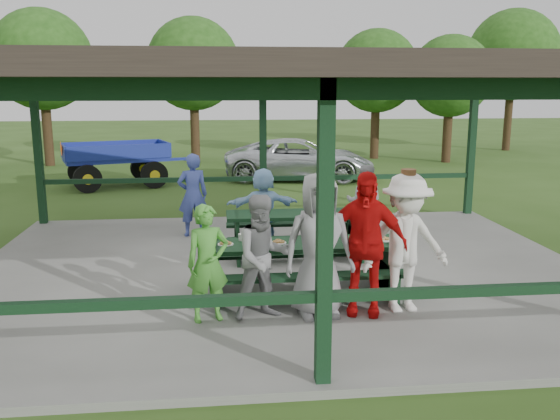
{
  "coord_description": "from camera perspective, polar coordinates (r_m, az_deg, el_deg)",
  "views": [
    {
      "loc": [
        -1.01,
        -9.24,
        3.03
      ],
      "look_at": [
        -0.06,
        -0.3,
        1.14
      ],
      "focal_mm": 38.0,
      "sensor_mm": 36.0,
      "label": 1
    }
  ],
  "objects": [
    {
      "name": "tree_right",
      "position": [
        24.76,
        16.09,
        12.24
      ],
      "size": [
        3.2,
        3.2,
        5.0
      ],
      "color": "#312013",
      "rests_on": "ground"
    },
    {
      "name": "picnic_table_near",
      "position": [
        8.49,
        2.13,
        -4.91
      ],
      "size": [
        2.78,
        1.39,
        0.75
      ],
      "color": "black",
      "rests_on": "concrete_slab"
    },
    {
      "name": "spectator_blue",
      "position": [
        11.79,
        -8.39,
        1.44
      ],
      "size": [
        0.66,
        0.5,
        1.64
      ],
      "primitive_type": "imported",
      "rotation": [
        0.0,
        0.0,
        3.34
      ],
      "color": "#3D4DA1",
      "rests_on": "concrete_slab"
    },
    {
      "name": "contestant_green",
      "position": [
        7.5,
        -6.97,
        -5.12
      ],
      "size": [
        0.62,
        0.5,
        1.5
      ],
      "primitive_type": "imported",
      "rotation": [
        0.0,
        0.0,
        0.28
      ],
      "color": "#469831",
      "rests_on": "concrete_slab"
    },
    {
      "name": "tree_left",
      "position": [
        24.29,
        -8.37,
        13.7
      ],
      "size": [
        3.65,
        3.65,
        5.7
      ],
      "color": "#312013",
      "rests_on": "ground"
    },
    {
      "name": "table_setting",
      "position": [
        8.43,
        2.0,
        -2.88
      ],
      "size": [
        2.49,
        0.45,
        0.1
      ],
      "color": "white",
      "rests_on": "picnic_table_near"
    },
    {
      "name": "pickup_truck",
      "position": [
        19.44,
        1.91,
        4.9
      ],
      "size": [
        5.12,
        2.99,
        1.34
      ],
      "primitive_type": "imported",
      "rotation": [
        0.0,
        0.0,
        1.4
      ],
      "color": "silver",
      "rests_on": "ground"
    },
    {
      "name": "contestant_red",
      "position": [
        7.71,
        8.08,
        -3.2
      ],
      "size": [
        1.19,
        0.76,
        1.88
      ],
      "primitive_type": "imported",
      "rotation": [
        0.0,
        0.0,
        -0.3
      ],
      "color": "red",
      "rests_on": "concrete_slab"
    },
    {
      "name": "tree_far_right",
      "position": [
        30.37,
        21.51,
        13.69
      ],
      "size": [
        4.17,
        4.17,
        6.52
      ],
      "color": "#312013",
      "rests_on": "ground"
    },
    {
      "name": "ground",
      "position": [
        9.78,
        0.15,
        -6.18
      ],
      "size": [
        90.0,
        90.0,
        0.0
      ],
      "primitive_type": "plane",
      "color": "#304F18",
      "rests_on": "ground"
    },
    {
      "name": "farm_trailer",
      "position": [
        18.76,
        -15.44,
        4.36
      ],
      "size": [
        4.13,
        2.56,
        1.44
      ],
      "rotation": [
        0.0,
        0.0,
        0.32
      ],
      "color": "navy",
      "rests_on": "ground"
    },
    {
      "name": "contestant_grey_mid",
      "position": [
        7.58,
        3.75,
        -3.4
      ],
      "size": [
        0.98,
        0.7,
        1.87
      ],
      "primitive_type": "imported",
      "rotation": [
        0.0,
        0.0,
        0.12
      ],
      "color": "gray",
      "rests_on": "concrete_slab"
    },
    {
      "name": "contestant_white_fedora",
      "position": [
        7.89,
        11.98,
        -3.13
      ],
      "size": [
        1.27,
        0.84,
        1.89
      ],
      "rotation": [
        0.0,
        0.0,
        0.13
      ],
      "color": "white",
      "rests_on": "concrete_slab"
    },
    {
      "name": "concrete_slab",
      "position": [
        9.76,
        0.15,
        -5.9
      ],
      "size": [
        10.0,
        8.0,
        0.1
      ],
      "primitive_type": "cube",
      "color": "slate",
      "rests_on": "ground"
    },
    {
      "name": "spectator_lblue",
      "position": [
        11.0,
        -1.62,
        0.33
      ],
      "size": [
        1.38,
        0.53,
        1.46
      ],
      "primitive_type": "imported",
      "rotation": [
        0.0,
        0.0,
        3.22
      ],
      "color": "#9BC6EF",
      "rests_on": "concrete_slab"
    },
    {
      "name": "contestant_grey_left",
      "position": [
        7.51,
        -1.58,
        -4.58
      ],
      "size": [
        0.91,
        0.79,
        1.61
      ],
      "primitive_type": "imported",
      "rotation": [
        0.0,
        0.0,
        0.27
      ],
      "color": "gray",
      "rests_on": "concrete_slab"
    },
    {
      "name": "spectator_grey",
      "position": [
        11.56,
        8.11,
        0.76
      ],
      "size": [
        0.84,
        0.74,
        1.45
      ],
      "primitive_type": "imported",
      "rotation": [
        0.0,
        0.0,
        2.82
      ],
      "color": "gray",
      "rests_on": "concrete_slab"
    },
    {
      "name": "pavilion_structure",
      "position": [
        9.3,
        0.17,
        12.73
      ],
      "size": [
        10.6,
        8.6,
        3.24
      ],
      "color": "black",
      "rests_on": "concrete_slab"
    },
    {
      "name": "picnic_table_far",
      "position": [
        10.42,
        1.57,
        -1.78
      ],
      "size": [
        2.44,
        1.39,
        0.75
      ],
      "color": "black",
      "rests_on": "concrete_slab"
    },
    {
      "name": "tree_far_left",
      "position": [
        24.5,
        -21.95,
        13.25
      ],
      "size": [
        3.76,
        3.76,
        5.87
      ],
      "color": "#312013",
      "rests_on": "ground"
    },
    {
      "name": "tree_mid",
      "position": [
        25.43,
        9.3,
        13.04
      ],
      "size": [
        3.42,
        3.42,
        5.34
      ],
      "color": "#312013",
      "rests_on": "ground"
    }
  ]
}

